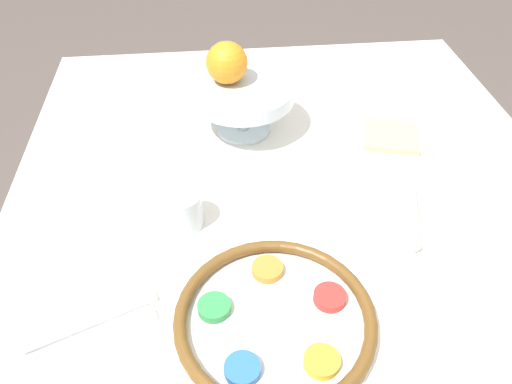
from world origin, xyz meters
TOP-DOWN VIEW (x-y plane):
  - dining_table at (0.00, 0.00)m, footprint 1.29×1.09m
  - seder_plate at (-0.27, 0.07)m, footprint 0.30×0.30m
  - fruit_stand at (0.24, 0.08)m, footprint 0.22×0.22m
  - orange_fruit at (0.26, 0.11)m, footprint 0.09×0.09m
  - bread_plate at (0.17, -0.24)m, footprint 0.19×0.19m
  - napkin_roll at (-0.07, -0.19)m, footprint 0.17×0.08m
  - cup_near at (0.37, 0.19)m, footprint 0.07×0.07m
  - cup_mid at (-0.04, 0.21)m, footprint 0.07×0.07m
  - fork_left at (-0.26, 0.34)m, footprint 0.08×0.19m
  - fork_right at (-0.23, 0.34)m, footprint 0.09×0.19m

SIDE VIEW (x-z plane):
  - dining_table at x=0.00m, z-range 0.00..0.74m
  - fork_left at x=-0.26m, z-range 0.74..0.75m
  - fork_right at x=-0.23m, z-range 0.74..0.75m
  - bread_plate at x=0.17m, z-range 0.74..0.76m
  - seder_plate at x=-0.27m, z-range 0.74..0.77m
  - napkin_roll at x=-0.07m, z-range 0.74..0.78m
  - cup_near at x=0.37m, z-range 0.74..0.81m
  - cup_mid at x=-0.04m, z-range 0.74..0.81m
  - fruit_stand at x=0.24m, z-range 0.77..0.88m
  - orange_fruit at x=0.26m, z-range 0.85..0.94m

